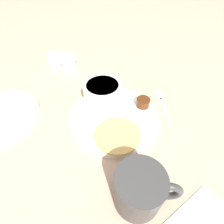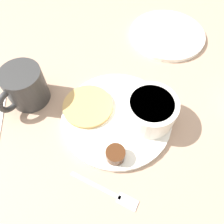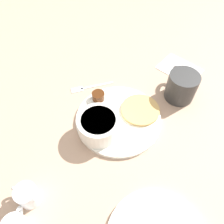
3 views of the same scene
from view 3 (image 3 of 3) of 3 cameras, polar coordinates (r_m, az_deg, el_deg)
ground_plane at (r=0.65m, az=1.68°, el=-2.15°), size 4.00×4.00×0.00m
plate at (r=0.64m, az=1.69°, el=-1.84°), size 0.25×0.25×0.01m
pancake_stack at (r=0.66m, az=7.37°, el=0.58°), size 0.12×0.12×0.01m
bowl at (r=0.59m, az=-3.50°, el=-3.45°), size 0.11×0.11×0.06m
syrup_cup at (r=0.68m, az=-3.60°, el=4.15°), size 0.04×0.04×0.02m
butter_ramekin at (r=0.60m, az=-6.02°, el=-4.47°), size 0.04×0.04×0.04m
coffee_mug at (r=0.71m, az=17.62°, el=6.51°), size 0.10×0.11×0.09m
creamer_pitcher_near at (r=0.56m, az=-21.16°, el=-19.60°), size 0.07×0.05×0.06m
fork at (r=0.73m, az=-6.53°, el=6.39°), size 0.11×0.11×0.00m
napkin at (r=0.83m, az=17.25°, el=10.77°), size 0.16×0.13×0.00m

